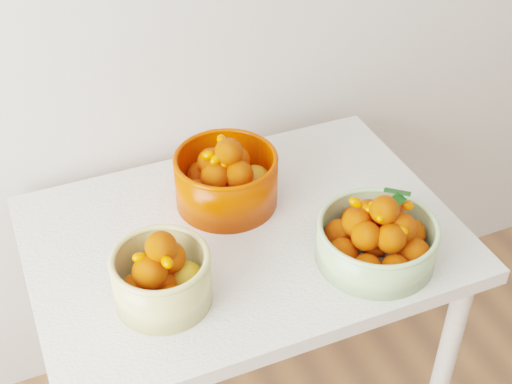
% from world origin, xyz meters
% --- Properties ---
extents(table, '(1.00, 0.70, 0.75)m').
position_xyz_m(table, '(-0.19, 1.60, 0.65)').
color(table, silver).
rests_on(table, ground).
extents(bowl_cream, '(0.24, 0.24, 0.18)m').
position_xyz_m(bowl_cream, '(-0.43, 1.47, 0.82)').
color(bowl_cream, tan).
rests_on(bowl_cream, table).
extents(bowl_green, '(0.32, 0.32, 0.17)m').
position_xyz_m(bowl_green, '(0.05, 1.40, 0.81)').
color(bowl_green, '#95BB7F').
rests_on(bowl_green, table).
extents(bowl_orange, '(0.29, 0.29, 0.18)m').
position_xyz_m(bowl_orange, '(-0.18, 1.72, 0.82)').
color(bowl_orange, red).
rests_on(bowl_orange, table).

